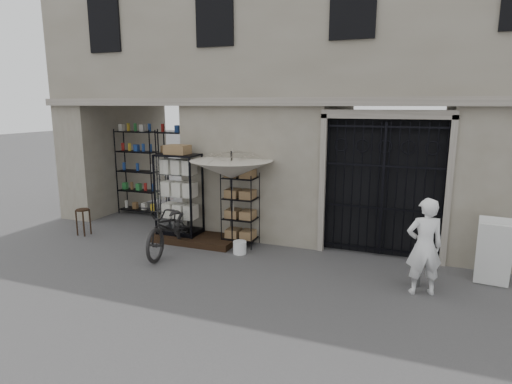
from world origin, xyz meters
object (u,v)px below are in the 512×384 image
at_px(wire_rack, 240,210).
at_px(steel_bollard, 417,265).
at_px(market_umbrella, 231,165).
at_px(easel_sign, 494,253).
at_px(white_bucket, 240,247).
at_px(display_cabinet, 179,198).
at_px(bicycle, 172,251).
at_px(wooden_stool, 83,221).
at_px(shopkeeper, 420,293).

height_order(wire_rack, steel_bollard, wire_rack).
height_order(market_umbrella, easel_sign, market_umbrella).
relative_size(market_umbrella, white_bucket, 9.09).
distance_m(wire_rack, steel_bollard, 3.99).
height_order(display_cabinet, wire_rack, display_cabinet).
height_order(bicycle, wooden_stool, bicycle).
bearing_deg(steel_bollard, bicycle, 179.95).
relative_size(shopkeeper, easel_sign, 1.43).
relative_size(wooden_stool, easel_sign, 0.56).
height_order(steel_bollard, easel_sign, easel_sign).
xyz_separation_m(shopkeeper, easel_sign, (1.17, 0.83, 0.61)).
bearing_deg(bicycle, wire_rack, 30.62).
height_order(wire_rack, white_bucket, wire_rack).
height_order(display_cabinet, shopkeeper, display_cabinet).
relative_size(display_cabinet, easel_sign, 1.76).
relative_size(wooden_stool, shopkeeper, 0.39).
height_order(display_cabinet, steel_bollard, display_cabinet).
bearing_deg(white_bucket, shopkeeper, -10.70).
distance_m(white_bucket, steel_bollard, 3.65).
bearing_deg(steel_bollard, wire_rack, 165.58).
bearing_deg(market_umbrella, steel_bollard, -11.60).
distance_m(white_bucket, bicycle, 1.54).
distance_m(white_bucket, shopkeeper, 3.77).
bearing_deg(wooden_stool, bicycle, -5.52).
relative_size(wire_rack, bicycle, 0.78).
height_order(display_cabinet, wooden_stool, display_cabinet).
bearing_deg(white_bucket, easel_sign, 1.49).
bearing_deg(easel_sign, steel_bollard, -150.99).
xyz_separation_m(market_umbrella, bicycle, (-1.11, -0.81, -1.89)).
height_order(display_cabinet, easel_sign, display_cabinet).
height_order(white_bucket, wooden_stool, wooden_stool).
bearing_deg(wire_rack, easel_sign, -22.49).
bearing_deg(display_cabinet, easel_sign, 20.49).
distance_m(wooden_stool, steel_bollard, 7.78).
bearing_deg(bicycle, shopkeeper, -10.76).
xyz_separation_m(display_cabinet, wire_rack, (1.52, 0.16, -0.19)).
distance_m(bicycle, wooden_stool, 2.72).
bearing_deg(wooden_stool, display_cabinet, 13.05).
height_order(bicycle, easel_sign, easel_sign).
bearing_deg(display_cabinet, steel_bollard, 14.21).
bearing_deg(white_bucket, wire_rack, 111.40).
bearing_deg(market_umbrella, display_cabinet, 179.66).
xyz_separation_m(wire_rack, steel_bollard, (3.84, -0.99, -0.43)).
distance_m(market_umbrella, white_bucket, 1.83).
distance_m(display_cabinet, wooden_stool, 2.57).
xyz_separation_m(display_cabinet, white_bucket, (1.74, -0.41, -0.87)).
distance_m(steel_bollard, easel_sign, 1.38).
height_order(wire_rack, market_umbrella, market_umbrella).
relative_size(display_cabinet, wire_rack, 1.23).
bearing_deg(shopkeeper, wooden_stool, -23.63).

